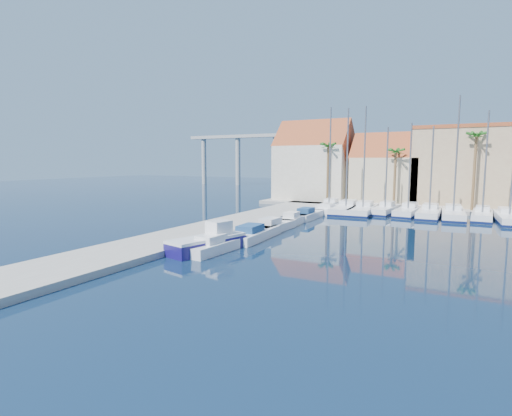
# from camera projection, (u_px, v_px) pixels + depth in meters

# --- Properties ---
(ground) EXTENTS (260.00, 260.00, 0.00)m
(ground) POSITION_uv_depth(u_px,v_px,m) (198.00, 284.00, 23.00)
(ground) COLOR black
(ground) RESTS_ON ground
(quay_west) EXTENTS (6.00, 77.00, 0.50)m
(quay_west) POSITION_uv_depth(u_px,v_px,m) (206.00, 231.00, 39.00)
(quay_west) COLOR gray
(quay_west) RESTS_ON ground
(shore_north) EXTENTS (54.00, 16.00, 0.50)m
(shore_north) POSITION_uv_depth(u_px,v_px,m) (442.00, 206.00, 60.31)
(shore_north) COLOR gray
(shore_north) RESTS_ON ground
(fishing_boat) EXTENTS (3.68, 6.87, 2.29)m
(fishing_boat) POSITION_uv_depth(u_px,v_px,m) (209.00, 242.00, 31.21)
(fishing_boat) COLOR #150E57
(fishing_boat) RESTS_ON ground
(motorboat_west_0) EXTENTS (2.40, 6.52, 1.40)m
(motorboat_west_0) POSITION_uv_depth(u_px,v_px,m) (215.00, 245.00, 31.18)
(motorboat_west_0) COLOR white
(motorboat_west_0) RESTS_ON ground
(motorboat_west_1) EXTENTS (2.74, 7.51, 1.40)m
(motorboat_west_1) POSITION_uv_depth(u_px,v_px,m) (253.00, 234.00, 36.08)
(motorboat_west_1) COLOR white
(motorboat_west_1) RESTS_ON ground
(motorboat_west_2) EXTENTS (2.34, 6.64, 1.40)m
(motorboat_west_2) POSITION_uv_depth(u_px,v_px,m) (273.00, 226.00, 40.21)
(motorboat_west_2) COLOR white
(motorboat_west_2) RESTS_ON ground
(motorboat_west_3) EXTENTS (2.11, 5.85, 1.40)m
(motorboat_west_3) POSITION_uv_depth(u_px,v_px,m) (293.00, 219.00, 44.81)
(motorboat_west_3) COLOR white
(motorboat_west_3) RESTS_ON ground
(motorboat_west_4) EXTENTS (2.14, 6.62, 1.40)m
(motorboat_west_4) POSITION_uv_depth(u_px,v_px,m) (307.00, 215.00, 48.80)
(motorboat_west_4) COLOR white
(motorboat_west_4) RESTS_ON ground
(motorboat_west_5) EXTENTS (2.18, 6.61, 1.40)m
(motorboat_west_5) POSITION_uv_depth(u_px,v_px,m) (328.00, 210.00, 53.83)
(motorboat_west_5) COLOR white
(motorboat_west_5) RESTS_ON ground
(sailboat_0) EXTENTS (2.95, 8.86, 14.40)m
(sailboat_0) POSITION_uv_depth(u_px,v_px,m) (330.00, 206.00, 57.11)
(sailboat_0) COLOR white
(sailboat_0) RESTS_ON ground
(sailboat_1) EXTENTS (3.57, 10.88, 13.99)m
(sailboat_1) POSITION_uv_depth(u_px,v_px,m) (347.00, 208.00, 54.78)
(sailboat_1) COLOR white
(sailboat_1) RESTS_ON ground
(sailboat_2) EXTENTS (3.27, 10.37, 14.06)m
(sailboat_2) POSITION_uv_depth(u_px,v_px,m) (364.00, 209.00, 53.52)
(sailboat_2) COLOR white
(sailboat_2) RESTS_ON ground
(sailboat_3) EXTENTS (2.84, 8.41, 11.42)m
(sailboat_3) POSITION_uv_depth(u_px,v_px,m) (386.00, 209.00, 53.38)
(sailboat_3) COLOR white
(sailboat_3) RESTS_ON ground
(sailboat_4) EXTENTS (2.92, 8.85, 11.81)m
(sailboat_4) POSITION_uv_depth(u_px,v_px,m) (409.00, 211.00, 51.83)
(sailboat_4) COLOR white
(sailboat_4) RESTS_ON ground
(sailboat_5) EXTENTS (2.51, 9.42, 11.25)m
(sailboat_5) POSITION_uv_depth(u_px,v_px,m) (430.00, 212.00, 50.36)
(sailboat_5) COLOR white
(sailboat_5) RESTS_ON ground
(sailboat_6) EXTENTS (3.14, 9.85, 14.75)m
(sailboat_6) POSITION_uv_depth(u_px,v_px,m) (453.00, 213.00, 49.19)
(sailboat_6) COLOR white
(sailboat_6) RESTS_ON ground
(sailboat_7) EXTENTS (2.54, 8.36, 12.85)m
(sailboat_7) POSITION_uv_depth(u_px,v_px,m) (482.00, 215.00, 47.84)
(sailboat_7) COLOR white
(sailboat_7) RESTS_ON ground
(sailboat_8) EXTENTS (3.13, 9.76, 13.06)m
(sailboat_8) POSITION_uv_depth(u_px,v_px,m) (509.00, 217.00, 45.91)
(sailboat_8) COLOR white
(sailboat_8) RESTS_ON ground
(building_0) EXTENTS (12.30, 9.00, 13.50)m
(building_0) POSITION_uv_depth(u_px,v_px,m) (314.00, 164.00, 68.06)
(building_0) COLOR beige
(building_0) RESTS_ON shore_north
(building_1) EXTENTS (10.30, 8.00, 11.00)m
(building_1) POSITION_uv_depth(u_px,v_px,m) (387.00, 172.00, 62.59)
(building_1) COLOR #C8B58D
(building_1) RESTS_ON shore_north
(building_2) EXTENTS (14.20, 10.20, 11.50)m
(building_2) POSITION_uv_depth(u_px,v_px,m) (466.00, 166.00, 58.20)
(building_2) COLOR tan
(building_2) RESTS_ON shore_north
(palm_0) EXTENTS (2.60, 2.60, 10.15)m
(palm_0) POSITION_uv_depth(u_px,v_px,m) (328.00, 148.00, 61.51)
(palm_0) COLOR brown
(palm_0) RESTS_ON shore_north
(palm_1) EXTENTS (2.60, 2.60, 9.15)m
(palm_1) POSITION_uv_depth(u_px,v_px,m) (396.00, 153.00, 56.94)
(palm_1) COLOR brown
(palm_1) RESTS_ON shore_north
(palm_2) EXTENTS (2.60, 2.60, 11.15)m
(palm_2) POSITION_uv_depth(u_px,v_px,m) (476.00, 138.00, 52.03)
(palm_2) COLOR brown
(palm_2) RESTS_ON shore_north
(viaduct) EXTENTS (48.00, 2.20, 14.45)m
(viaduct) POSITION_uv_depth(u_px,v_px,m) (259.00, 149.00, 111.89)
(viaduct) COLOR #9E9E99
(viaduct) RESTS_ON ground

